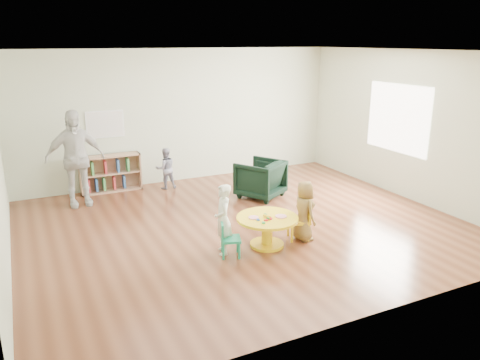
{
  "coord_description": "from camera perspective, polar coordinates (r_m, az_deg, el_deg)",
  "views": [
    {
      "loc": [
        -3.2,
        -6.48,
        2.95
      ],
      "look_at": [
        -0.21,
        -0.3,
        0.9
      ],
      "focal_mm": 35.0,
      "sensor_mm": 36.0,
      "label": 1
    }
  ],
  "objects": [
    {
      "name": "room",
      "position": [
        7.31,
        0.52,
        8.34
      ],
      "size": [
        7.1,
        7.0,
        2.8
      ],
      "color": "brown",
      "rests_on": "ground"
    },
    {
      "name": "activity_table",
      "position": [
        6.96,
        3.33,
        -5.6
      ],
      "size": [
        0.91,
        0.91,
        0.5
      ],
      "rotation": [
        0.0,
        0.0,
        0.09
      ],
      "color": "yellow",
      "rests_on": "ground"
    },
    {
      "name": "kid_chair_left",
      "position": [
        6.64,
        -1.49,
        -7.08
      ],
      "size": [
        0.35,
        0.35,
        0.52
      ],
      "rotation": [
        0.0,
        0.0,
        -1.91
      ],
      "color": "#1A9167",
      "rests_on": "ground"
    },
    {
      "name": "kid_chair_right",
      "position": [
        7.26,
        7.5,
        -4.74
      ],
      "size": [
        0.41,
        0.41,
        0.6
      ],
      "rotation": [
        0.0,
        0.0,
        1.24
      ],
      "color": "yellow",
      "rests_on": "ground"
    },
    {
      "name": "bookshelf",
      "position": [
        9.82,
        -15.61,
        0.78
      ],
      "size": [
        1.2,
        0.3,
        0.75
      ],
      "color": "#AA7C5E",
      "rests_on": "ground"
    },
    {
      "name": "alphabet_poster",
      "position": [
        9.73,
        -16.12,
        6.55
      ],
      "size": [
        0.74,
        0.01,
        0.54
      ],
      "color": "white",
      "rests_on": "ground"
    },
    {
      "name": "armchair",
      "position": [
        9.09,
        2.5,
        0.14
      ],
      "size": [
        1.09,
        1.09,
        0.73
      ],
      "primitive_type": "imported",
      "rotation": [
        0.0,
        0.0,
        3.68
      ],
      "color": "black",
      "rests_on": "ground"
    },
    {
      "name": "child_left",
      "position": [
        6.66,
        -2.07,
        -4.82
      ],
      "size": [
        0.34,
        0.43,
        1.03
      ],
      "primitive_type": "imported",
      "rotation": [
        0.0,
        0.0,
        -1.84
      ],
      "color": "white",
      "rests_on": "ground"
    },
    {
      "name": "child_right",
      "position": [
        7.17,
        7.83,
        -3.75
      ],
      "size": [
        0.3,
        0.46,
        0.94
      ],
      "primitive_type": "imported",
      "rotation": [
        0.0,
        0.0,
        1.56
      ],
      "color": "gold",
      "rests_on": "ground"
    },
    {
      "name": "toddler",
      "position": [
        9.71,
        -9.06,
        1.4
      ],
      "size": [
        0.42,
        0.34,
        0.85
      ],
      "primitive_type": "imported",
      "rotation": [
        0.0,
        0.0,
        3.11
      ],
      "color": "#1C1F47",
      "rests_on": "ground"
    },
    {
      "name": "adult_caretaker",
      "position": [
        9.01,
        -19.46,
        2.49
      ],
      "size": [
        1.06,
        0.48,
        1.78
      ],
      "primitive_type": "imported",
      "rotation": [
        0.0,
        0.0,
        0.05
      ],
      "color": "silver",
      "rests_on": "ground"
    }
  ]
}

